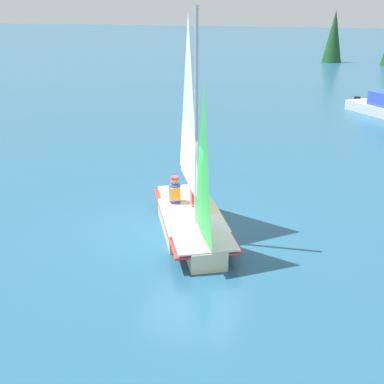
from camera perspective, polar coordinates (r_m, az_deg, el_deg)
ground_plane at (r=12.33m, az=0.00°, el=-4.57°), size 260.00×260.00×0.00m
sailboat_main at (r=12.04m, az=-0.02°, el=-1.30°), size 3.34×4.39×5.38m
sailor_helm at (r=12.64m, az=0.43°, el=-0.78°), size 0.41×0.42×1.16m
sailor_crew at (r=12.83m, az=-2.04°, el=-0.44°), size 0.41×0.42×1.16m
motorboat_distant at (r=27.79m, az=21.66°, el=9.45°), size 3.78×3.92×1.20m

